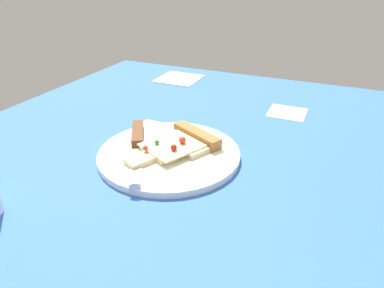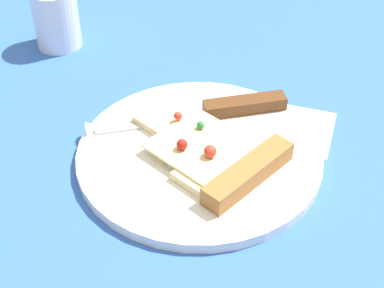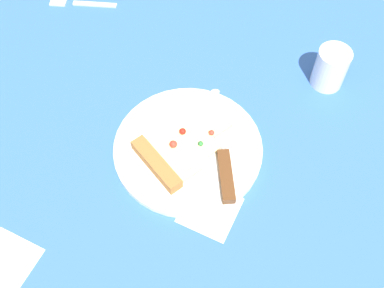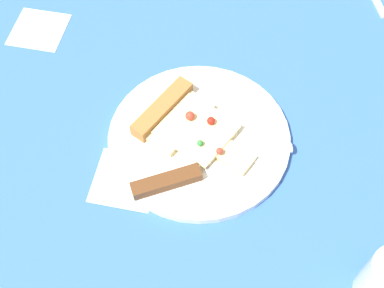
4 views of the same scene
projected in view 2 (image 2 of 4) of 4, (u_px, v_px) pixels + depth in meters
The scene contains 5 objects.
ground_plane at pixel (175, 231), 58.87cm from camera, with size 118.63×118.63×3.00cm.
plate at pixel (199, 155), 64.70cm from camera, with size 27.23×27.23×1.25cm, color white.
pizza_slice at pixel (217, 156), 62.40cm from camera, with size 19.06×14.93×2.68cm.
knife at pixel (208, 111), 68.90cm from camera, with size 21.80×13.88×2.45cm.
drinking_glass at pixel (56, 18), 81.78cm from camera, with size 6.41×6.41×8.43cm, color white.
Camera 2 is at (-13.66, 37.14, 43.01)cm, focal length 54.34 mm.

